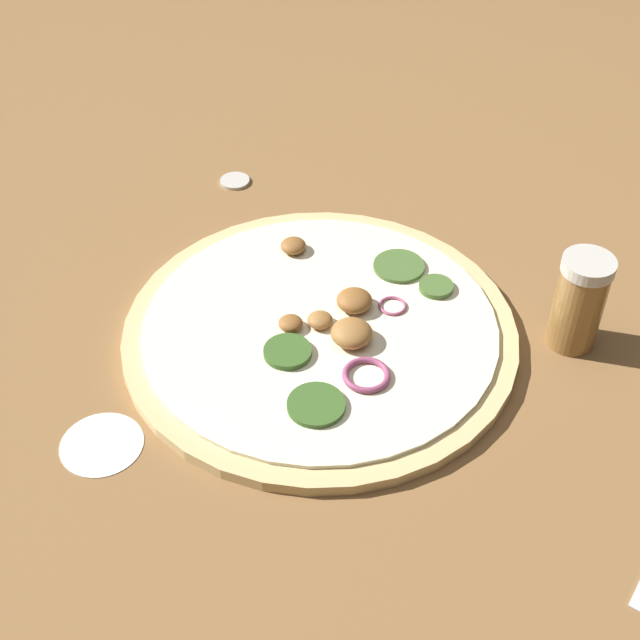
{
  "coord_description": "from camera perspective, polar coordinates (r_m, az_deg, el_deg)",
  "views": [
    {
      "loc": [
        -0.37,
        0.5,
        0.59
      ],
      "look_at": [
        0.0,
        0.0,
        0.02
      ],
      "focal_mm": 50.0,
      "sensor_mm": 36.0,
      "label": 1
    }
  ],
  "objects": [
    {
      "name": "flour_patch",
      "position": [
        0.79,
        -13.8,
        -7.72
      ],
      "size": [
        0.07,
        0.07,
        0.0
      ],
      "color": "white",
      "rests_on": "ground_plane"
    },
    {
      "name": "spice_jar",
      "position": [
        0.85,
        16.26,
        1.14
      ],
      "size": [
        0.05,
        0.05,
        0.1
      ],
      "color": "olive",
      "rests_on": "ground_plane"
    },
    {
      "name": "pizza",
      "position": [
        0.85,
        0.09,
        -0.67
      ],
      "size": [
        0.38,
        0.38,
        0.04
      ],
      "color": "#D6B77A",
      "rests_on": "ground_plane"
    },
    {
      "name": "loose_cap",
      "position": [
        1.07,
        -5.48,
        8.93
      ],
      "size": [
        0.03,
        0.03,
        0.01
      ],
      "color": "beige",
      "rests_on": "ground_plane"
    },
    {
      "name": "ground_plane",
      "position": [
        0.86,
        -0.0,
        -1.07
      ],
      "size": [
        3.0,
        3.0,
        0.0
      ],
      "primitive_type": "plane",
      "color": "brown"
    }
  ]
}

